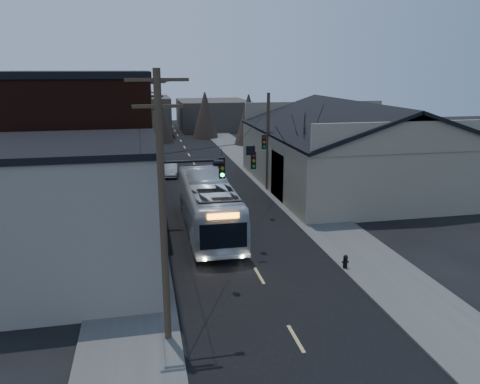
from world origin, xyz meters
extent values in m
plane|color=black|center=(0.00, 0.00, 0.00)|extent=(160.00, 160.00, 0.00)
cube|color=black|center=(0.00, 30.00, 0.01)|extent=(9.00, 110.00, 0.02)
cube|color=#474744|center=(-6.50, 30.00, 0.06)|extent=(4.00, 110.00, 0.12)
cube|color=#474744|center=(6.50, 30.00, 0.06)|extent=(4.00, 110.00, 0.12)
cube|color=#6E665B|center=(-9.00, 9.00, 3.50)|extent=(8.00, 8.00, 7.00)
cube|color=black|center=(-10.00, 20.00, 5.00)|extent=(10.00, 12.00, 10.00)
cube|color=#38332D|center=(-9.50, 36.00, 3.50)|extent=(9.00, 14.00, 7.00)
cube|color=#7C6D5A|center=(13.00, 25.00, 2.50)|extent=(16.00, 20.00, 5.00)
cube|color=black|center=(9.00, 25.00, 6.30)|extent=(8.16, 20.60, 2.86)
cube|color=black|center=(17.00, 25.00, 6.30)|extent=(8.16, 20.60, 2.86)
cube|color=#38332D|center=(-6.00, 65.00, 3.00)|extent=(10.00, 12.00, 6.00)
cube|color=#38332D|center=(7.00, 70.00, 2.50)|extent=(12.00, 14.00, 5.00)
cone|color=black|center=(6.50, 20.00, 3.60)|extent=(0.40, 0.40, 7.20)
cylinder|color=#382B1E|center=(-5.00, 3.00, 5.25)|extent=(0.28, 0.28, 10.50)
cube|color=#382B1E|center=(-5.00, 3.00, 10.10)|extent=(2.20, 0.12, 0.12)
cylinder|color=#382B1E|center=(-5.00, 18.00, 5.00)|extent=(0.28, 0.28, 10.00)
cube|color=#382B1E|center=(-5.00, 18.00, 9.60)|extent=(2.20, 0.12, 0.12)
cylinder|color=#382B1E|center=(-5.00, 33.00, 4.75)|extent=(0.28, 0.28, 9.50)
cube|color=#382B1E|center=(-5.00, 33.00, 9.10)|extent=(2.20, 0.12, 0.12)
cylinder|color=#382B1E|center=(-5.00, 48.00, 4.50)|extent=(0.28, 0.28, 9.00)
cube|color=#382B1E|center=(-5.00, 48.00, 8.60)|extent=(2.20, 0.12, 0.12)
cylinder|color=#382B1E|center=(5.00, 25.00, 4.25)|extent=(0.28, 0.28, 8.50)
cube|color=black|center=(-2.00, 7.50, 5.95)|extent=(0.28, 0.20, 1.00)
cube|color=black|center=(0.60, 12.00, 5.35)|extent=(0.28, 0.20, 1.00)
cube|color=black|center=(2.80, 18.00, 5.45)|extent=(0.28, 0.20, 1.00)
imported|color=silver|center=(-1.55, 15.65, 1.76)|extent=(3.12, 12.70, 3.53)
imported|color=#AAADB2|center=(-3.00, 32.66, 0.65)|extent=(1.73, 4.07, 1.31)
cylinder|color=black|center=(4.70, 7.80, 0.41)|extent=(0.23, 0.23, 0.58)
sphere|color=black|center=(4.70, 7.80, 0.73)|extent=(0.25, 0.25, 0.25)
cylinder|color=black|center=(4.70, 7.80, 0.46)|extent=(0.35, 0.15, 0.12)
camera|label=1|loc=(-5.59, -13.76, 10.48)|focal=35.00mm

